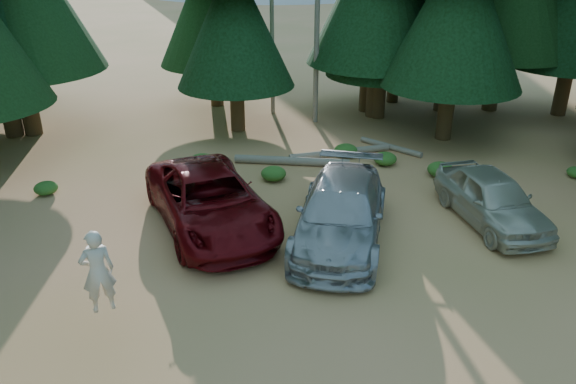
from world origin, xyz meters
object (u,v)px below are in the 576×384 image
Objects in this scene: silver_minivan_right at (492,198)px; log_left at (292,161)px; silver_minivan_center at (341,213)px; log_mid at (391,147)px; red_pickup at (210,200)px; frisbee_player at (98,271)px; log_right at (340,152)px.

silver_minivan_right is 7.82m from log_left.
log_mid is at bearing 81.37° from silver_minivan_center.
silver_minivan_center is 1.27× the size of silver_minivan_right.
red_pickup is at bearing 179.44° from silver_minivan_center.
log_mid is (8.94, 11.40, -1.44)m from frisbee_player.
log_mid is (3.07, 7.48, -0.75)m from silver_minivan_center.
red_pickup is 7.60m from log_right.
silver_minivan_right is at bearing -21.63° from red_pickup.
log_mid is (6.96, 6.49, -0.76)m from red_pickup.
log_left is 2.21m from log_right.
frisbee_player is at bearing -106.40° from log_left.
red_pickup is 9.54m from log_mid.
frisbee_player reaches higher than silver_minivan_right.
log_right is at bearing 96.61° from silver_minivan_center.
silver_minivan_right is 6.81m from log_mid.
frisbee_player is 14.55m from log_mid.
silver_minivan_center is 2.99× the size of frisbee_player.
silver_minivan_center reaches higher than log_right.
frisbee_player is 0.69× the size of log_mid.
red_pickup is 1.41× the size of log_left.
log_left is at bearing -115.85° from log_mid.
silver_minivan_right is at bearing 24.66° from silver_minivan_center.
log_left is at bearing -139.43° from frisbee_player.
silver_minivan_right is at bearing -31.01° from log_left.
red_pickup is 2.18× the size of log_mid.
frisbee_player is at bearing -133.20° from red_pickup.
log_right is (2.01, 0.93, -0.02)m from log_left.
silver_minivan_right is 2.37× the size of frisbee_player.
frisbee_player is (-5.86, -3.92, 0.69)m from silver_minivan_center.
frisbee_player is 0.45× the size of log_left.
log_right is (-2.22, -0.59, 0.02)m from log_mid.
log_left is at bearing -169.38° from log_right.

